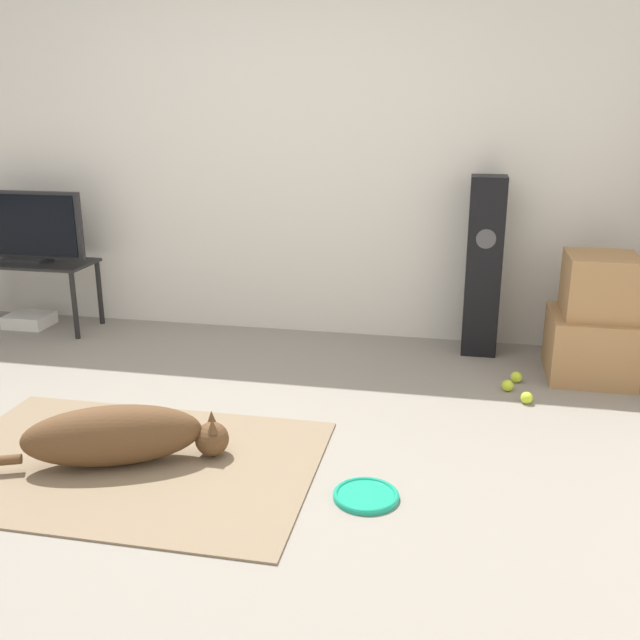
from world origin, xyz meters
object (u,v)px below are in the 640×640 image
Objects in this scene: frisbee at (366,495)px; floor_speaker at (484,267)px; dog at (119,436)px; tennis_ball_near_speaker at (508,385)px; cardboard_box_upper at (600,286)px; tennis_ball_by_boxes at (516,377)px; game_console at (29,320)px; tv_stand at (29,271)px; tv at (24,227)px; tennis_ball_loose_on_carpet at (527,398)px; cardboard_box_lower at (590,346)px.

floor_speaker is at bearing 76.33° from frisbee.
dog reaches higher than tennis_ball_near_speaker.
cardboard_box_upper is 0.71m from tennis_ball_by_boxes.
game_console is (-3.21, -0.09, -0.53)m from floor_speaker.
tennis_ball_near_speaker is (-0.06, -0.14, 0.00)m from tennis_ball_by_boxes.
dog is at bearing -48.75° from tv_stand.
tv is at bearing 170.67° from tennis_ball_near_speaker.
frisbee is 0.65× the size of cardboard_box_upper.
tv_stand is 3.38m from tennis_ball_near_speaker.
tv is 3.43m from tennis_ball_near_speaker.
frisbee is 0.24× the size of floor_speaker.
cardboard_box_upper is at bearing 51.19° from tennis_ball_loose_on_carpet.
cardboard_box_upper reaches higher than dog.
game_console is at bearing 168.25° from tennis_ball_loose_on_carpet.
game_console is (-1.61, 1.79, -0.10)m from dog.
dog is at bearing -144.85° from cardboard_box_lower.
cardboard_box_lower reaches higher than tennis_ball_near_speaker.
cardboard_box_lower is 0.56× the size of tv_stand.
tennis_ball_loose_on_carpet is at bearing 30.15° from dog.
tennis_ball_loose_on_carpet is (3.41, -0.70, -0.70)m from tv.
game_console is at bearing 176.77° from cardboard_box_upper.
tv_stand is (-1.56, 1.78, 0.28)m from dog.
dog is 16.59× the size of tennis_ball_near_speaker.
dog is at bearing -130.35° from floor_speaker.
cardboard_box_lower is 0.59× the size of tv.
game_console reaches higher than tennis_ball_near_speaker.
tv_stand is 0.38m from game_console.
cardboard_box_upper is 0.48× the size of tv.
tv is at bearing -178.15° from floor_speaker.
cardboard_box_upper is (2.25, 1.58, 0.41)m from dog.
frisbee is at bearing -115.59° from tennis_ball_by_boxes.
tv reaches higher than dog.
tennis_ball_loose_on_carpet is at bearing -59.76° from tennis_ball_near_speaker.
dog is at bearing 177.03° from frisbee.
floor_speaker is at bearing 154.38° from cardboard_box_lower.
game_console reaches higher than tennis_ball_loose_on_carpet.
cardboard_box_lower is at bearing 55.79° from frisbee.
tennis_ball_by_boxes is at bearing -6.98° from game_console.
tennis_ball_by_boxes is (-0.42, -0.20, -0.16)m from cardboard_box_lower.
tv is 3.46m from tennis_ball_by_boxes.
cardboard_box_upper is at bearing -2.99° from tv_stand.
tv is (-1.56, 1.78, 0.59)m from dog.
frisbee is 2.07m from floor_speaker.
floor_speaker is at bearing 103.84° from tennis_ball_near_speaker.
tennis_ball_by_boxes is 0.30m from tennis_ball_loose_on_carpet.
cardboard_box_lower is 0.37m from cardboard_box_upper.
game_console is at bearing 131.98° from dog.
tennis_ball_by_boxes is at bearing -66.94° from floor_speaker.
tennis_ball_loose_on_carpet is 0.22× the size of game_console.
tv_stand is 14.10× the size of tennis_ball_by_boxes.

